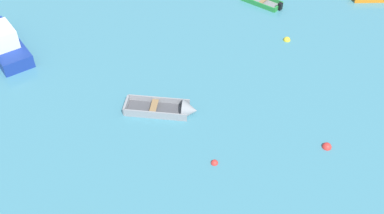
{
  "coord_description": "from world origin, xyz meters",
  "views": [
    {
      "loc": [
        -3.23,
        7.2,
        16.09
      ],
      "look_at": [
        0.0,
        24.44,
        0.15
      ],
      "focal_mm": 44.4,
      "sensor_mm": 36.0,
      "label": 1
    }
  ],
  "objects_px": {
    "rowboat_grey_far_back": "(175,110)",
    "mooring_buoy_far_field": "(214,163)",
    "mooring_buoy_midfield": "(327,147)",
    "mooring_buoy_between_boats_right": "(287,40)",
    "motor_launch_deep_blue_cluster_outer": "(0,39)"
  },
  "relations": [
    {
      "from": "rowboat_grey_far_back",
      "to": "mooring_buoy_midfield",
      "type": "xyz_separation_m",
      "value": [
        6.51,
        -3.63,
        -0.19
      ]
    },
    {
      "from": "rowboat_grey_far_back",
      "to": "mooring_buoy_far_field",
      "type": "xyz_separation_m",
      "value": [
        1.2,
        -3.63,
        -0.19
      ]
    },
    {
      "from": "motor_launch_deep_blue_cluster_outer",
      "to": "mooring_buoy_between_boats_right",
      "type": "distance_m",
      "value": 16.76
    },
    {
      "from": "rowboat_grey_far_back",
      "to": "mooring_buoy_between_boats_right",
      "type": "bearing_deg",
      "value": 33.55
    },
    {
      "from": "motor_launch_deep_blue_cluster_outer",
      "to": "mooring_buoy_far_field",
      "type": "bearing_deg",
      "value": -47.13
    },
    {
      "from": "rowboat_grey_far_back",
      "to": "mooring_buoy_midfield",
      "type": "distance_m",
      "value": 7.45
    },
    {
      "from": "rowboat_grey_far_back",
      "to": "mooring_buoy_far_field",
      "type": "bearing_deg",
      "value": -71.68
    },
    {
      "from": "mooring_buoy_far_field",
      "to": "mooring_buoy_between_boats_right",
      "type": "bearing_deg",
      "value": 53.64
    },
    {
      "from": "motor_launch_deep_blue_cluster_outer",
      "to": "mooring_buoy_between_boats_right",
      "type": "height_order",
      "value": "motor_launch_deep_blue_cluster_outer"
    },
    {
      "from": "rowboat_grey_far_back",
      "to": "mooring_buoy_far_field",
      "type": "height_order",
      "value": "rowboat_grey_far_back"
    },
    {
      "from": "mooring_buoy_midfield",
      "to": "rowboat_grey_far_back",
      "type": "bearing_deg",
      "value": 150.85
    },
    {
      "from": "mooring_buoy_far_field",
      "to": "motor_launch_deep_blue_cluster_outer",
      "type": "bearing_deg",
      "value": 132.87
    },
    {
      "from": "motor_launch_deep_blue_cluster_outer",
      "to": "rowboat_grey_far_back",
      "type": "relative_size",
      "value": 1.54
    },
    {
      "from": "mooring_buoy_between_boats_right",
      "to": "rowboat_grey_far_back",
      "type": "bearing_deg",
      "value": -146.45
    },
    {
      "from": "motor_launch_deep_blue_cluster_outer",
      "to": "mooring_buoy_far_field",
      "type": "height_order",
      "value": "motor_launch_deep_blue_cluster_outer"
    }
  ]
}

